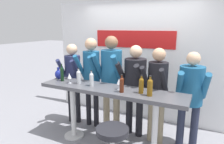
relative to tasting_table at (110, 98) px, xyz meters
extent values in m
cube|color=white|center=(0.00, 1.39, 0.41)|extent=(4.02, 0.10, 2.56)
cube|color=red|center=(-0.10, 1.33, 0.87)|extent=(1.76, 0.02, 0.36)
cube|color=#4C4C51|center=(0.00, 0.00, 0.14)|extent=(2.42, 0.52, 0.06)
cylinder|color=silver|center=(-0.75, 0.00, -0.35)|extent=(0.09, 0.09, 0.98)
cylinder|color=silver|center=(-0.75, 0.00, -0.85)|extent=(0.36, 0.36, 0.02)
cylinder|color=silver|center=(0.75, 0.00, -0.35)|extent=(0.09, 0.09, 0.98)
cylinder|color=black|center=(0.39, -0.71, -0.12)|extent=(0.41, 0.41, 0.07)
cylinder|color=black|center=(-1.18, 0.48, -0.47)|extent=(0.10, 0.10, 0.80)
cylinder|color=black|center=(-1.01, 0.50, -0.47)|extent=(0.10, 0.10, 0.80)
cylinder|color=#23284C|center=(-1.09, 0.49, 0.25)|extent=(0.36, 0.36, 0.63)
sphere|color=#D6AD89|center=(-1.09, 0.49, 0.69)|extent=(0.22, 0.22, 0.22)
cylinder|color=#23284C|center=(-1.22, 0.31, 0.30)|extent=(0.14, 0.38, 0.48)
cylinder|color=#23284C|center=(-0.92, 0.36, 0.30)|extent=(0.14, 0.38, 0.48)
cylinder|color=black|center=(-0.75, 0.51, -0.44)|extent=(0.10, 0.10, 0.86)
cylinder|color=black|center=(-0.57, 0.52, -0.44)|extent=(0.10, 0.10, 0.86)
cylinder|color=#19517A|center=(-0.66, 0.52, 0.33)|extent=(0.33, 0.33, 0.68)
sphere|color=tan|center=(-0.66, 0.52, 0.81)|extent=(0.23, 0.23, 0.23)
cylinder|color=#19517A|center=(-0.81, 0.35, 0.38)|extent=(0.09, 0.40, 0.52)
cylinder|color=#19517A|center=(-0.50, 0.36, 0.38)|extent=(0.09, 0.40, 0.52)
cylinder|color=gray|center=(-0.34, 0.53, -0.42)|extent=(0.12, 0.12, 0.88)
cylinder|color=gray|center=(-0.13, 0.54, -0.42)|extent=(0.12, 0.12, 0.88)
cylinder|color=#19517A|center=(-0.24, 0.54, 0.37)|extent=(0.40, 0.40, 0.70)
sphere|color=brown|center=(-0.24, 0.54, 0.86)|extent=(0.24, 0.24, 0.24)
cylinder|color=#19517A|center=(-0.42, 0.36, 0.42)|extent=(0.11, 0.42, 0.54)
cylinder|color=#19517A|center=(-0.05, 0.37, 0.42)|extent=(0.11, 0.42, 0.54)
cylinder|color=black|center=(0.12, 0.58, -0.46)|extent=(0.12, 0.12, 0.81)
cylinder|color=black|center=(0.33, 0.54, -0.46)|extent=(0.12, 0.12, 0.81)
cylinder|color=black|center=(0.23, 0.56, 0.27)|extent=(0.45, 0.45, 0.64)
sphere|color=#D6AD89|center=(0.23, 0.56, 0.71)|extent=(0.22, 0.22, 0.22)
cylinder|color=black|center=(0.02, 0.43, 0.31)|extent=(0.15, 0.40, 0.50)
cylinder|color=black|center=(0.38, 0.38, 0.31)|extent=(0.15, 0.40, 0.50)
cylinder|color=gray|center=(0.56, 0.50, -0.46)|extent=(0.10, 0.10, 0.80)
cylinder|color=gray|center=(0.74, 0.48, -0.46)|extent=(0.10, 0.10, 0.80)
cylinder|color=black|center=(0.65, 0.49, 0.25)|extent=(0.36, 0.36, 0.63)
sphere|color=tan|center=(0.65, 0.49, 0.69)|extent=(0.22, 0.22, 0.22)
cylinder|color=black|center=(0.48, 0.35, 0.30)|extent=(0.12, 0.38, 0.49)
cylinder|color=black|center=(0.79, 0.32, 0.30)|extent=(0.12, 0.38, 0.49)
cylinder|color=#23283D|center=(1.06, 0.55, -0.48)|extent=(0.12, 0.12, 0.78)
cylinder|color=#23283D|center=(1.27, 0.58, -0.48)|extent=(0.12, 0.12, 0.78)
cylinder|color=#19517A|center=(1.17, 0.56, 0.22)|extent=(0.45, 0.45, 0.62)
sphere|color=#D6AD89|center=(1.17, 0.56, 0.65)|extent=(0.21, 0.21, 0.21)
cylinder|color=#19517A|center=(1.01, 0.38, 0.27)|extent=(0.16, 0.39, 0.48)
cylinder|color=#19517A|center=(1.37, 0.45, 0.27)|extent=(0.16, 0.39, 0.48)
cylinder|color=#4C1E0F|center=(0.25, -0.10, 0.27)|extent=(0.07, 0.07, 0.19)
sphere|color=#4C1E0F|center=(0.25, -0.10, 0.37)|extent=(0.07, 0.07, 0.07)
cylinder|color=#4C1E0F|center=(0.25, -0.10, 0.40)|extent=(0.03, 0.03, 0.07)
cylinder|color=black|center=(0.25, -0.10, 0.44)|extent=(0.03, 0.03, 0.01)
cylinder|color=#B7BCC1|center=(-0.33, -0.02, 0.27)|extent=(0.07, 0.07, 0.19)
sphere|color=#B7BCC1|center=(-0.33, -0.02, 0.36)|extent=(0.07, 0.07, 0.07)
cylinder|color=#B7BCC1|center=(-0.33, -0.02, 0.39)|extent=(0.03, 0.03, 0.07)
cylinder|color=black|center=(-0.33, -0.02, 0.43)|extent=(0.03, 0.03, 0.01)
cylinder|color=brown|center=(0.67, -0.07, 0.28)|extent=(0.08, 0.08, 0.21)
sphere|color=brown|center=(0.67, -0.07, 0.38)|extent=(0.08, 0.08, 0.08)
cylinder|color=brown|center=(0.67, -0.07, 0.42)|extent=(0.03, 0.03, 0.07)
cylinder|color=black|center=(0.67, -0.07, 0.46)|extent=(0.03, 0.03, 0.02)
cylinder|color=black|center=(-0.97, 0.01, 0.29)|extent=(0.06, 0.06, 0.22)
sphere|color=black|center=(-0.97, 0.01, 0.40)|extent=(0.06, 0.06, 0.06)
cylinder|color=black|center=(-0.97, 0.01, 0.44)|extent=(0.02, 0.02, 0.08)
cylinder|color=black|center=(-0.97, 0.01, 0.48)|extent=(0.03, 0.03, 0.02)
cylinder|color=#B7BCC1|center=(-0.60, 0.00, 0.27)|extent=(0.07, 0.07, 0.19)
sphere|color=#B7BCC1|center=(-0.60, 0.00, 0.37)|extent=(0.07, 0.07, 0.07)
cylinder|color=#B7BCC1|center=(-0.60, 0.00, 0.40)|extent=(0.03, 0.03, 0.07)
cylinder|color=black|center=(-0.60, 0.00, 0.44)|extent=(0.03, 0.03, 0.01)
cylinder|color=brown|center=(0.52, -0.02, 0.27)|extent=(0.07, 0.07, 0.20)
sphere|color=brown|center=(0.52, -0.02, 0.37)|extent=(0.07, 0.07, 0.07)
cylinder|color=brown|center=(0.52, -0.02, 0.40)|extent=(0.03, 0.03, 0.07)
cylinder|color=black|center=(0.52, -0.02, 0.45)|extent=(0.03, 0.03, 0.01)
cylinder|color=silver|center=(0.16, 0.00, 0.18)|extent=(0.06, 0.06, 0.01)
cylinder|color=silver|center=(0.16, 0.00, 0.22)|extent=(0.01, 0.01, 0.08)
cone|color=silver|center=(0.16, 0.00, 0.31)|extent=(0.07, 0.07, 0.09)
cylinder|color=silver|center=(-0.76, -0.05, 0.18)|extent=(0.06, 0.06, 0.01)
cylinder|color=silver|center=(-0.76, -0.05, 0.22)|extent=(0.01, 0.01, 0.08)
cone|color=silver|center=(-0.76, -0.05, 0.31)|extent=(0.07, 0.07, 0.09)
ellipsoid|color=navy|center=(-1.13, 0.10, 0.26)|extent=(0.13, 0.13, 0.17)
cylinder|color=navy|center=(-1.13, 0.10, 0.37)|extent=(0.04, 0.04, 0.05)
camera|label=1|loc=(1.37, -2.73, 1.14)|focal=32.00mm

